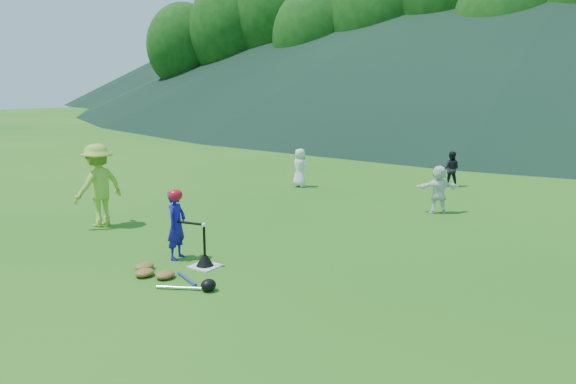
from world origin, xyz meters
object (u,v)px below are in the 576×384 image
(home_plate, at_px, (205,266))
(adult_coach, at_px, (98,185))
(fielder_b, at_px, (451,169))
(fielder_d, at_px, (439,189))
(equipment_pile, at_px, (165,275))
(fielder_a, at_px, (300,168))
(batter_child, at_px, (177,225))
(batting_tee, at_px, (205,259))

(home_plate, height_order, adult_coach, adult_coach)
(fielder_b, height_order, fielder_d, fielder_d)
(home_plate, xyz_separation_m, adult_coach, (-3.83, 0.80, 0.89))
(fielder_d, xyz_separation_m, equipment_pile, (-1.97, -7.00, -0.51))
(adult_coach, bearing_deg, fielder_a, 172.26)
(batter_child, distance_m, batting_tee, 0.87)
(batter_child, bearing_deg, fielder_d, -36.72)
(batter_child, height_order, batting_tee, batter_child)
(home_plate, height_order, fielder_a, fielder_a)
(adult_coach, distance_m, fielder_a, 6.50)
(fielder_b, height_order, equipment_pile, fielder_b)
(equipment_pile, bearing_deg, adult_coach, 156.51)
(equipment_pile, bearing_deg, fielder_b, 84.51)
(adult_coach, relative_size, fielder_a, 1.55)
(fielder_a, bearing_deg, equipment_pile, 113.16)
(batting_tee, bearing_deg, fielder_b, 84.76)
(batter_child, relative_size, adult_coach, 0.68)
(fielder_a, distance_m, fielder_d, 4.76)
(adult_coach, distance_m, equipment_pile, 4.13)
(fielder_a, xyz_separation_m, fielder_d, (4.65, -1.03, -0.00))
(fielder_b, xyz_separation_m, fielder_d, (0.94, -3.71, 0.05))
(batter_child, relative_size, fielder_a, 1.06)
(home_plate, relative_size, fielder_a, 0.39)
(batting_tee, xyz_separation_m, equipment_pile, (-0.12, -0.81, -0.06))
(home_plate, height_order, fielder_b, fielder_b)
(adult_coach, height_order, fielder_b, adult_coach)
(fielder_b, bearing_deg, fielder_d, 92.70)
(home_plate, bearing_deg, fielder_a, 111.22)
(home_plate, relative_size, batting_tee, 0.66)
(fielder_a, height_order, fielder_b, fielder_a)
(batting_tee, bearing_deg, home_plate, 0.00)
(home_plate, distance_m, batting_tee, 0.12)
(adult_coach, relative_size, fielder_d, 1.56)
(adult_coach, relative_size, batting_tee, 2.65)
(fielder_a, xyz_separation_m, fielder_b, (3.71, 2.68, -0.05))
(home_plate, distance_m, fielder_a, 7.76)
(equipment_pile, bearing_deg, batting_tee, 81.46)
(adult_coach, xyz_separation_m, equipment_pile, (3.71, -1.61, -0.84))
(fielder_a, bearing_deg, fielder_b, -139.43)
(batter_child, distance_m, equipment_pile, 1.19)
(adult_coach, distance_m, batting_tee, 3.99)
(fielder_a, distance_m, equipment_pile, 8.47)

